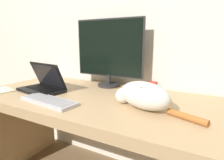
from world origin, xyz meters
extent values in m
cube|color=silver|center=(0.00, 0.84, 1.30)|extent=(6.40, 0.06, 2.60)
cube|color=tan|center=(0.00, 0.39, 0.72)|extent=(1.65, 0.78, 0.06)
cube|color=tan|center=(-0.79, 0.39, 0.34)|extent=(0.04, 0.72, 0.69)
cylinder|color=#282828|center=(-0.03, 0.69, 0.76)|extent=(0.18, 0.18, 0.02)
cylinder|color=#282828|center=(-0.03, 0.69, 0.81)|extent=(0.04, 0.04, 0.08)
cube|color=#282828|center=(-0.03, 0.69, 1.06)|extent=(0.58, 0.02, 0.45)
cube|color=black|center=(-0.03, 0.68, 1.06)|extent=(0.56, 0.01, 0.43)
cube|color=black|center=(-0.39, 0.30, 0.76)|extent=(0.38, 0.26, 0.02)
cube|color=black|center=(-0.39, 0.32, 0.77)|extent=(0.30, 0.16, 0.00)
cube|color=black|center=(-0.38, 0.37, 0.86)|extent=(0.36, 0.14, 0.19)
cube|color=black|center=(-0.38, 0.36, 0.86)|extent=(0.32, 0.12, 0.16)
cube|color=#BCBCC1|center=(-0.15, 0.15, 0.76)|extent=(0.40, 0.17, 0.02)
cube|color=#939397|center=(-0.15, 0.15, 0.77)|extent=(0.37, 0.14, 0.00)
ellipsoid|color=silver|center=(0.39, 0.33, 0.82)|extent=(0.36, 0.27, 0.15)
ellipsoid|color=#AD662D|center=(0.41, 0.32, 0.87)|extent=(0.18, 0.17, 0.06)
sphere|color=silver|center=(0.25, 0.36, 0.80)|extent=(0.09, 0.09, 0.09)
cone|color=#AD662D|center=(0.23, 0.37, 0.83)|extent=(0.04, 0.04, 0.03)
cone|color=#AD662D|center=(0.27, 0.35, 0.83)|extent=(0.04, 0.04, 0.03)
cylinder|color=#AD662D|center=(0.62, 0.27, 0.77)|extent=(0.20, 0.10, 0.03)
cube|color=red|center=(0.32, 0.73, 0.78)|extent=(0.06, 0.06, 0.06)
camera|label=1|loc=(0.71, -0.62, 1.12)|focal=30.00mm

